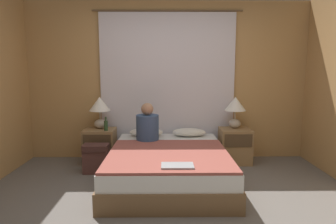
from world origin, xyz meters
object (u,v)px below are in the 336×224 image
laptop_on_bed (177,166)px  pillow_right (189,132)px  pillow_left (146,132)px  backpack_on_floor (96,157)px  lamp_right (235,107)px  person_left_in_bed (147,126)px  bed (168,165)px  nightstand_left (100,146)px  lamp_left (100,107)px  beer_bottle_on_left_stand (106,125)px  nightstand_right (235,146)px

laptop_on_bed → pillow_right: bearing=81.0°
pillow_left → backpack_on_floor: bearing=-145.1°
lamp_right → person_left_in_bed: 1.40m
bed → nightstand_left: bearing=144.5°
nightstand_left → lamp_left: lamp_left is taller
lamp_left → backpack_on_floor: bearing=-86.0°
person_left_in_bed → beer_bottle_on_left_stand: size_ratio=2.69×
lamp_left → person_left_in_bed: (0.75, -0.37, -0.22)m
nightstand_left → nightstand_right: (2.09, 0.00, 0.00)m
pillow_right → person_left_in_bed: (-0.62, -0.34, 0.16)m
lamp_right → backpack_on_floor: size_ratio=1.20×
lamp_left → beer_bottle_on_left_stand: (0.12, -0.17, -0.25)m
pillow_right → laptop_on_bed: 1.56m
person_left_in_bed → nightstand_right: bearing=12.6°
backpack_on_floor → pillow_left: bearing=34.9°
lamp_left → person_left_in_bed: bearing=-26.0°
backpack_on_floor → lamp_right: bearing=13.6°
lamp_right → person_left_in_bed: (-1.33, -0.37, -0.22)m
beer_bottle_on_left_stand → nightstand_right: bearing=2.9°
laptop_on_bed → lamp_right: bearing=58.6°
lamp_right → beer_bottle_on_left_stand: bearing=-175.2°
laptop_on_bed → backpack_on_floor: size_ratio=0.83×
lamp_right → pillow_left: (-1.37, -0.02, -0.39)m
nightstand_left → lamp_left: 0.60m
nightstand_left → nightstand_right: 2.09m
nightstand_right → person_left_in_bed: bearing=-167.4°
pillow_left → person_left_in_bed: person_left_in_bed is taller
bed → laptop_on_bed: bearing=-83.4°
nightstand_left → lamp_left: size_ratio=1.09×
pillow_left → pillow_right: same height
backpack_on_floor → lamp_left: bearing=94.0°
nightstand_left → beer_bottle_on_left_stand: bearing=-39.6°
pillow_right → nightstand_right: bearing=-3.5°
lamp_right → pillow_right: bearing=-178.0°
nightstand_left → backpack_on_floor: (0.03, -0.43, -0.04)m
beer_bottle_on_left_stand → laptop_on_bed: size_ratio=0.61×
lamp_right → person_left_in_bed: size_ratio=0.88×
pillow_left → nightstand_left: bearing=-176.5°
pillow_right → beer_bottle_on_left_stand: 1.27m
lamp_left → lamp_right: bearing=0.0°
lamp_left → lamp_right: size_ratio=1.00×
nightstand_left → lamp_right: 2.17m
nightstand_right → lamp_right: lamp_right is taller
nightstand_left → pillow_left: (0.71, 0.04, 0.21)m
lamp_left → lamp_right: 2.09m
nightstand_right → pillow_left: (-1.37, 0.04, 0.21)m
pillow_left → person_left_in_bed: size_ratio=0.93×
beer_bottle_on_left_stand → backpack_on_floor: (-0.09, -0.33, -0.39)m
nightstand_right → person_left_in_bed: size_ratio=0.96×
nightstand_left → nightstand_right: bearing=0.0°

